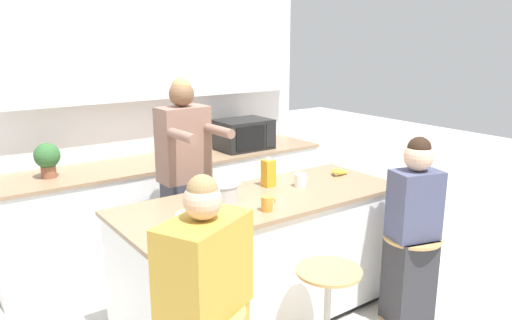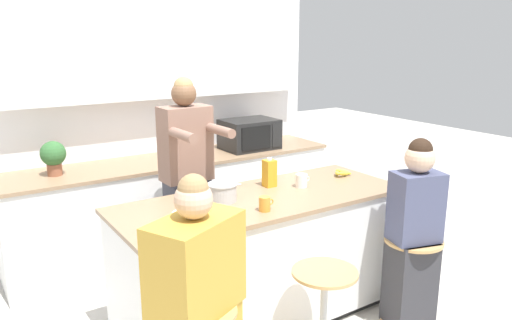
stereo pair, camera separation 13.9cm
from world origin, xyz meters
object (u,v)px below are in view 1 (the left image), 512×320
(person_cooking, at_px, (185,190))
(juice_carton, at_px, (268,173))
(person_seated_near, at_px, (412,239))
(cooking_pot, at_px, (223,193))
(potted_plant, at_px, (47,158))
(bar_stool_center, at_px, (327,311))
(coffee_cup_far, at_px, (267,204))
(coffee_cup_near, at_px, (300,180))
(person_wrapped_blanket, at_px, (206,313))
(banana_bunch, at_px, (338,172))
(fruit_bowl, at_px, (192,220))
(kitchen_island, at_px, (263,258))
(microwave, at_px, (243,134))
(bar_stool_rightmost, at_px, (410,273))

(person_cooking, height_order, juice_carton, person_cooking)
(person_seated_near, bearing_deg, cooking_pot, 161.81)
(potted_plant, bearing_deg, person_seated_near, -47.98)
(bar_stool_center, xyz_separation_m, coffee_cup_far, (-0.14, 0.43, 0.60))
(coffee_cup_near, bearing_deg, person_wrapped_blanket, -150.38)
(potted_plant, bearing_deg, person_cooking, -43.61)
(person_seated_near, bearing_deg, person_wrapped_blanket, -164.03)
(person_cooking, height_order, person_seated_near, person_cooking)
(banana_bunch, bearing_deg, coffee_cup_near, -172.81)
(banana_bunch, height_order, juice_carton, juice_carton)
(person_seated_near, xyz_separation_m, juice_carton, (-0.63, 0.84, 0.39))
(bar_stool_center, height_order, person_wrapped_blanket, person_wrapped_blanket)
(person_wrapped_blanket, height_order, juice_carton, person_wrapped_blanket)
(fruit_bowl, bearing_deg, kitchen_island, 15.96)
(microwave, bearing_deg, potted_plant, 178.85)
(person_cooking, distance_m, potted_plant, 1.14)
(coffee_cup_far, xyz_separation_m, potted_plant, (-0.93, 1.68, 0.10))
(fruit_bowl, height_order, microwave, microwave)
(coffee_cup_near, bearing_deg, person_cooking, 135.66)
(bar_stool_center, distance_m, coffee_cup_near, 1.01)
(coffee_cup_near, height_order, banana_bunch, coffee_cup_near)
(bar_stool_rightmost, xyz_separation_m, banana_bunch, (-0.00, 0.75, 0.58))
(person_wrapped_blanket, bearing_deg, kitchen_island, 12.52)
(cooking_pot, bearing_deg, banana_bunch, 0.82)
(person_wrapped_blanket, distance_m, potted_plant, 2.15)
(person_wrapped_blanket, height_order, coffee_cup_near, person_wrapped_blanket)
(juice_carton, bearing_deg, person_seated_near, -53.34)
(coffee_cup_far, height_order, juice_carton, juice_carton)
(kitchen_island, height_order, fruit_bowl, fruit_bowl)
(person_cooking, distance_m, coffee_cup_far, 0.92)
(bar_stool_rightmost, relative_size, microwave, 1.23)
(coffee_cup_far, bearing_deg, microwave, 60.36)
(person_wrapped_blanket, bearing_deg, banana_bunch, -1.03)
(kitchen_island, bearing_deg, juice_carton, 44.63)
(coffee_cup_far, height_order, potted_plant, potted_plant)
(coffee_cup_far, relative_size, microwave, 0.20)
(coffee_cup_far, height_order, microwave, microwave)
(person_seated_near, height_order, banana_bunch, person_seated_near)
(bar_stool_center, xyz_separation_m, bar_stool_rightmost, (0.83, 0.03, 0.00))
(kitchen_island, distance_m, cooking_pot, 0.59)
(bar_stool_center, relative_size, fruit_bowl, 3.48)
(cooking_pot, bearing_deg, juice_carton, 12.71)
(fruit_bowl, relative_size, potted_plant, 0.66)
(juice_carton, bearing_deg, microwave, 63.67)
(bar_stool_center, distance_m, banana_bunch, 1.27)
(coffee_cup_near, relative_size, coffee_cup_far, 1.12)
(bar_stool_center, relative_size, bar_stool_rightmost, 1.00)
(person_wrapped_blanket, relative_size, person_seated_near, 1.01)
(kitchen_island, bearing_deg, microwave, 60.57)
(person_wrapped_blanket, relative_size, juice_carton, 6.36)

